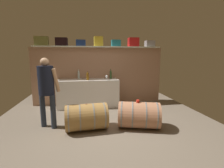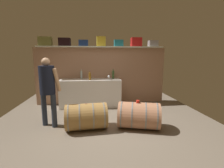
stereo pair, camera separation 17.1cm
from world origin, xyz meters
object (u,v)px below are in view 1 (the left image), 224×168
(toolcase_navy, at_px, (81,43))
(wine_bottle_clear, at_px, (79,75))
(tasting_cup, at_px, (138,101))
(wine_bottle_amber, at_px, (88,76))
(work_cabinet, at_px, (88,93))
(wine_glass, at_px, (107,77))
(toolcase_red, at_px, (133,42))
(toolcase_grey, at_px, (150,44))
(wine_barrel_far, at_px, (87,117))
(winemaker_pouring, at_px, (46,86))
(toolcase_olive, at_px, (42,41))
(toolcase_teal, at_px, (116,43))
(toolcase_yellow, at_px, (98,41))
(wine_bottle_green, at_px, (111,74))
(wine_barrel_near, at_px, (139,115))
(toolcase_black, at_px, (62,42))

(toolcase_navy, height_order, wine_bottle_clear, toolcase_navy)
(tasting_cup, bearing_deg, wine_bottle_amber, 122.86)
(work_cabinet, relative_size, wine_glass, 12.81)
(toolcase_red, distance_m, toolcase_grey, 0.60)
(wine_barrel_far, bearing_deg, wine_glass, 62.64)
(toolcase_grey, xyz_separation_m, winemaker_pouring, (-3.13, -1.70, -1.08))
(wine_bottle_amber, xyz_separation_m, wine_bottle_clear, (-0.29, 0.33, 0.02))
(wine_bottle_amber, height_order, winemaker_pouring, winemaker_pouring)
(toolcase_olive, bearing_deg, toolcase_teal, -3.19)
(toolcase_yellow, height_order, wine_barrel_far, toolcase_yellow)
(winemaker_pouring, bearing_deg, toolcase_teal, 69.58)
(toolcase_navy, relative_size, tasting_cup, 4.06)
(wine_bottle_amber, bearing_deg, toolcase_teal, 20.32)
(toolcase_navy, xyz_separation_m, tasting_cup, (1.30, -2.07, -1.44))
(toolcase_grey, bearing_deg, winemaker_pouring, -147.99)
(toolcase_yellow, height_order, wine_bottle_green, toolcase_yellow)
(wine_bottle_amber, bearing_deg, work_cabinet, 85.38)
(wine_barrel_near, bearing_deg, wine_bottle_clear, 140.75)
(wine_bottle_clear, xyz_separation_m, tasting_cup, (1.39, -2.04, -0.41))
(wine_bottle_amber, bearing_deg, toolcase_grey, 9.43)
(toolcase_black, relative_size, wine_glass, 2.35)
(toolcase_red, xyz_separation_m, toolcase_grey, (0.59, 0.00, -0.04))
(wine_glass, xyz_separation_m, wine_barrel_near, (0.53, -1.64, -0.71))
(winemaker_pouring, bearing_deg, toolcase_black, 112.73)
(toolcase_teal, xyz_separation_m, winemaker_pouring, (-1.93, -1.70, -1.09))
(wine_barrel_far, bearing_deg, toolcase_teal, 58.18)
(tasting_cup, height_order, winemaker_pouring, winemaker_pouring)
(toolcase_olive, distance_m, toolcase_yellow, 1.78)
(toolcase_red, xyz_separation_m, work_cabinet, (-1.57, -0.22, -1.67))
(toolcase_navy, distance_m, toolcase_teal, 1.17)
(toolcase_teal, distance_m, tasting_cup, 2.53)
(toolcase_yellow, xyz_separation_m, wine_barrel_far, (-0.46, -1.98, -1.84))
(toolcase_olive, height_order, toolcase_teal, toolcase_olive)
(toolcase_olive, xyz_separation_m, wine_glass, (2.00, -0.43, -1.11))
(toolcase_grey, xyz_separation_m, wine_bottle_green, (-1.40, -0.12, -1.03))
(tasting_cup, bearing_deg, toolcase_black, 132.43)
(toolcase_black, distance_m, wine_bottle_amber, 1.38)
(wine_glass, distance_m, winemaker_pouring, 2.01)
(wine_bottle_green, distance_m, wine_barrel_far, 2.18)
(toolcase_olive, height_order, toolcase_navy, toolcase_olive)
(toolcase_teal, bearing_deg, wine_bottle_green, -147.24)
(toolcase_navy, distance_m, wine_barrel_near, 3.03)
(toolcase_grey, relative_size, wine_bottle_green, 0.92)
(toolcase_navy, relative_size, work_cabinet, 0.15)
(toolcase_black, height_order, toolcase_navy, toolcase_black)
(toolcase_navy, distance_m, toolcase_grey, 2.37)
(toolcase_black, xyz_separation_m, toolcase_navy, (0.60, 0.00, -0.03))
(toolcase_black, distance_m, toolcase_navy, 0.60)
(wine_bottle_green, height_order, wine_barrel_far, wine_bottle_green)
(toolcase_black, height_order, toolcase_teal, toolcase_black)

